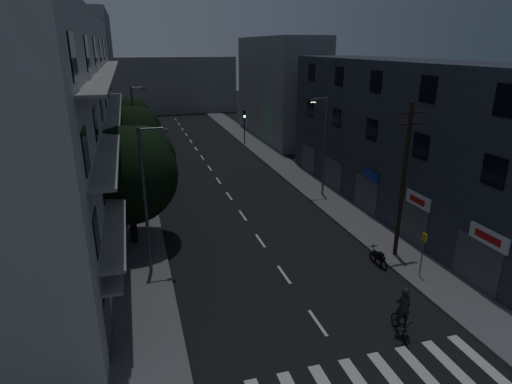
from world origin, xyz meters
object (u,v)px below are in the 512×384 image
motorcycle (378,258)px  utility_pole (404,179)px  bus_stop_sign (423,247)px  cyclist (401,319)px

motorcycle → utility_pole: bearing=21.8°
bus_stop_sign → cyclist: (-3.78, -3.82, -1.10)m
bus_stop_sign → motorcycle: size_ratio=1.49×
bus_stop_sign → motorcycle: bearing=124.1°
bus_stop_sign → motorcycle: (-1.32, 1.95, -1.46)m
bus_stop_sign → cyclist: bearing=-134.7°
cyclist → bus_stop_sign: bearing=56.0°
motorcycle → cyclist: bearing=-115.1°
utility_pole → motorcycle: size_ratio=5.30×
utility_pole → cyclist: 8.63m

